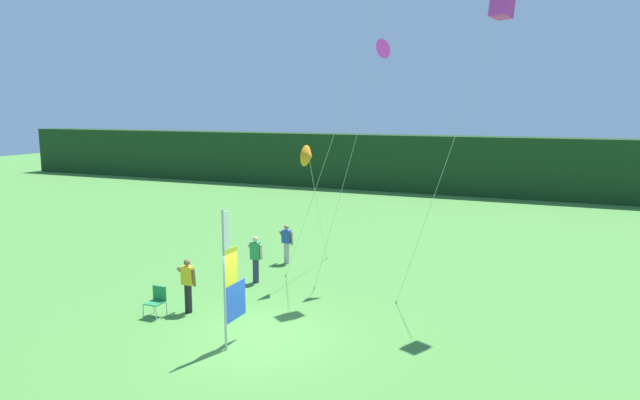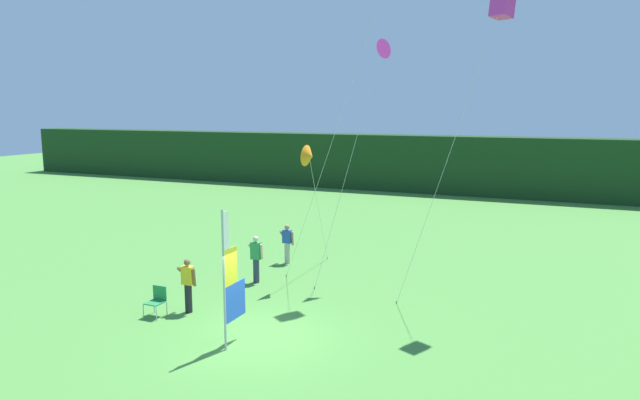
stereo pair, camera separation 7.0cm
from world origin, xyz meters
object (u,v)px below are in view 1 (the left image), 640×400
kite_magenta_delta_0 (380,51)px  person_mid_field (256,258)px  person_far_left (287,243)px  person_near_banner (188,284)px  kite_magenta_box_3 (502,5)px  banner_flag (231,281)px  kite_orange_delta_2 (309,157)px  folding_chair (157,299)px

kite_magenta_delta_0 → person_mid_field: bearing=-144.2°
person_far_left → kite_magenta_delta_0: size_ratio=0.18×
person_far_left → kite_magenta_delta_0: bearing=-0.7°
person_near_banner → person_far_left: bearing=87.3°
person_far_left → kite_magenta_box_3: 11.75m
person_near_banner → person_far_left: 6.17m
banner_flag → kite_orange_delta_2: (-0.33, 5.71, 2.77)m
person_mid_field → person_far_left: (-0.11, 2.71, -0.06)m
person_far_left → banner_flag: bearing=-73.9°
banner_flag → person_near_banner: 3.13m
banner_flag → person_mid_field: size_ratio=2.17×
kite_orange_delta_2 → person_far_left: bearing=133.0°
person_far_left → kite_magenta_delta_0: (3.80, -0.04, 7.35)m
banner_flag → person_near_banner: size_ratio=2.21×
person_far_left → kite_magenta_box_3: bearing=-14.2°
banner_flag → folding_chair: 3.61m
banner_flag → kite_magenta_delta_0: bearing=78.6°
person_mid_field → folding_chair: size_ratio=1.91×
person_near_banner → person_mid_field: bearing=83.3°
person_far_left → folding_chair: person_far_left is taller
banner_flag → person_near_banner: bearing=147.8°
person_near_banner → person_mid_field: 3.48m
person_near_banner → folding_chair: bearing=-138.9°
banner_flag → person_far_left: bearing=106.1°
person_far_left → kite_orange_delta_2: (1.91, -2.05, 3.69)m
person_near_banner → banner_flag: bearing=-32.2°
kite_orange_delta_2 → kite_magenta_box_3: kite_magenta_box_3 is taller
kite_orange_delta_2 → folding_chair: bearing=-121.6°
person_far_left → kite_magenta_box_3: size_ratio=0.17×
kite_magenta_box_3 → kite_magenta_delta_0: bearing=154.9°
person_mid_field → kite_magenta_delta_0: (3.69, 2.67, 7.28)m
kite_magenta_delta_0 → kite_orange_delta_2: (-1.89, -2.01, -3.65)m
banner_flag → kite_orange_delta_2: size_ratio=0.75×
kite_magenta_delta_0 → kite_orange_delta_2: kite_magenta_delta_0 is taller
person_near_banner → person_far_left: size_ratio=1.05×
person_near_banner → person_mid_field: size_ratio=0.98×
banner_flag → folding_chair: size_ratio=4.16×
kite_magenta_delta_0 → kite_magenta_box_3: bearing=-25.1°
person_far_left → folding_chair: size_ratio=1.79×
person_mid_field → kite_magenta_delta_0: size_ratio=0.20×
kite_orange_delta_2 → kite_magenta_box_3: size_ratio=0.51×
banner_flag → kite_magenta_box_3: size_ratio=0.38×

